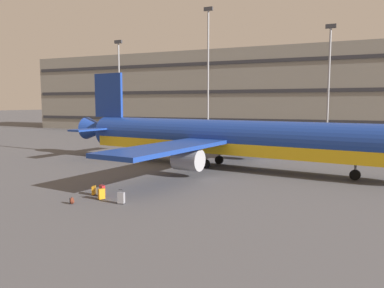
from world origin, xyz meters
TOP-DOWN VIEW (x-y plane):
  - ground_plane at (0.00, 0.00)m, footprint 600.00×600.00m
  - terminal_structure at (0.00, 49.32)m, footprint 123.09×17.42m
  - airliner at (3.29, -0.43)m, footprint 39.20×31.89m
  - light_mast_far_left at (-32.20, 34.28)m, footprint 1.80×0.50m
  - light_mast_left at (-10.98, 34.28)m, footprint 1.80×0.50m
  - light_mast_center_left at (11.98, 34.28)m, footprint 1.80×0.50m
  - suitcase_purple at (-1.30, -15.52)m, footprint 0.39×0.52m
  - suitcase_black at (-0.00, -16.38)m, footprint 0.43×0.51m
  - suitcase_orange at (-0.45, -15.67)m, footprint 0.53×0.45m
  - suitcase_scuffed at (1.88, -16.80)m, footprint 0.48×0.32m
  - backpack_teal at (-1.07, -18.10)m, footprint 0.27×0.35m

SIDE VIEW (x-z plane):
  - ground_plane at x=0.00m, z-range 0.00..0.00m
  - backpack_teal at x=-1.07m, z-range -0.03..0.47m
  - suitcase_purple at x=-1.30m, z-range -0.03..0.73m
  - suitcase_black at x=0.00m, z-range -0.08..0.90m
  - suitcase_scuffed at x=1.88m, z-range -0.08..0.91m
  - suitcase_orange at x=-0.45m, z-range -0.05..0.93m
  - airliner at x=3.29m, z-range -2.21..8.11m
  - terminal_structure at x=0.00m, z-range 0.00..18.45m
  - light_mast_center_left at x=11.98m, z-range 1.67..22.16m
  - light_mast_far_left at x=-32.20m, z-range 1.67..22.24m
  - light_mast_left at x=-10.98m, z-range 1.74..27.35m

